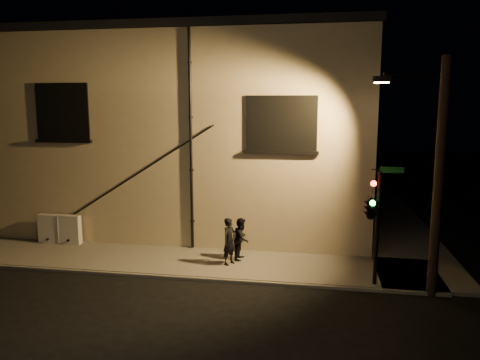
% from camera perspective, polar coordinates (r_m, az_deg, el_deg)
% --- Properties ---
extents(ground, '(90.00, 90.00, 0.00)m').
position_cam_1_polar(ground, '(15.53, -2.13, -12.25)').
color(ground, black).
extents(sidewalk, '(21.00, 16.00, 0.12)m').
position_cam_1_polar(sidewalk, '(19.44, 4.07, -7.60)').
color(sidewalk, '#64605A').
rests_on(sidewalk, ground).
extents(building, '(16.20, 12.23, 8.80)m').
position_cam_1_polar(building, '(23.92, -4.89, 6.14)').
color(building, '#C3AF8C').
rests_on(building, ground).
extents(utility_cabinet, '(1.77, 0.30, 1.16)m').
position_cam_1_polar(utility_cabinet, '(20.33, -21.12, -5.59)').
color(utility_cabinet, silver).
rests_on(utility_cabinet, sidewalk).
extents(pedestrian_a, '(0.64, 0.72, 1.65)m').
position_cam_1_polar(pedestrian_a, '(16.48, -1.29, -7.48)').
color(pedestrian_a, black).
rests_on(pedestrian_a, sidewalk).
extents(pedestrian_b, '(0.65, 0.80, 1.52)m').
position_cam_1_polar(pedestrian_b, '(17.02, 0.18, -7.16)').
color(pedestrian_b, black).
rests_on(pedestrian_b, sidewalk).
extents(traffic_signal, '(1.39, 2.19, 3.71)m').
position_cam_1_polar(traffic_signal, '(14.74, 15.76, -3.11)').
color(traffic_signal, black).
rests_on(traffic_signal, sidewalk).
extents(streetlamp_pole, '(2.02, 1.39, 7.03)m').
position_cam_1_polar(streetlamp_pole, '(14.70, 22.69, 0.93)').
color(streetlamp_pole, black).
rests_on(streetlamp_pole, ground).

